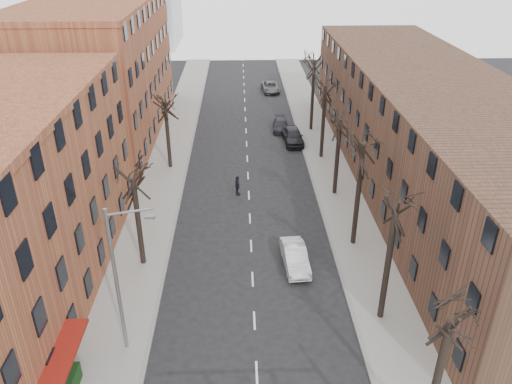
{
  "coord_description": "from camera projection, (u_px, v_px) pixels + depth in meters",
  "views": [
    {
      "loc": [
        -0.67,
        -10.9,
        20.76
      ],
      "look_at": [
        0.4,
        20.98,
        4.0
      ],
      "focal_mm": 35.0,
      "sensor_mm": 36.0,
      "label": 1
    }
  ],
  "objects": [
    {
      "name": "tree_left_a",
      "position": [
        144.0,
        264.0,
        35.02
      ],
      "size": [
        5.2,
        5.2,
        9.5
      ],
      "primitive_type": null,
      "color": "black",
      "rests_on": "ground"
    },
    {
      "name": "parked_car_near",
      "position": [
        293.0,
        136.0,
        54.55
      ],
      "size": [
        2.22,
        5.03,
        1.68
      ],
      "primitive_type": "imported",
      "rotation": [
        0.0,
        0.0,
        0.05
      ],
      "color": "black",
      "rests_on": "ground"
    },
    {
      "name": "sidewalk_right",
      "position": [
        326.0,
        161.0,
        50.49
      ],
      "size": [
        4.0,
        90.0,
        0.15
      ],
      "primitive_type": "cube",
      "color": "gray",
      "rests_on": "ground"
    },
    {
      "name": "tree_right_b",
      "position": [
        380.0,
        318.0,
        30.16
      ],
      "size": [
        5.2,
        5.2,
        10.8
      ],
      "primitive_type": null,
      "color": "black",
      "rests_on": "ground"
    },
    {
      "name": "streetlight",
      "position": [
        119.0,
        276.0,
        25.63
      ],
      "size": [
        2.45,
        0.22,
        9.03
      ],
      "color": "slate",
      "rests_on": "ground"
    },
    {
      "name": "tree_right_c",
      "position": [
        353.0,
        244.0,
        37.24
      ],
      "size": [
        5.2,
        5.2,
        11.6
      ],
      "primitive_type": null,
      "color": "black",
      "rests_on": "ground"
    },
    {
      "name": "tree_right_d",
      "position": [
        334.0,
        194.0,
        44.32
      ],
      "size": [
        5.2,
        5.2,
        10.0
      ],
      "primitive_type": null,
      "color": "black",
      "rests_on": "ground"
    },
    {
      "name": "sidewalk_left",
      "position": [
        168.0,
        163.0,
        50.01
      ],
      "size": [
        4.0,
        90.0,
        0.15
      ],
      "primitive_type": "cube",
      "color": "gray",
      "rests_on": "ground"
    },
    {
      "name": "building_left_far",
      "position": [
        99.0,
        72.0,
        54.52
      ],
      "size": [
        12.0,
        28.0,
        14.0
      ],
      "primitive_type": "cube",
      "color": "brown",
      "rests_on": "ground"
    },
    {
      "name": "tree_right_e",
      "position": [
        321.0,
        158.0,
        51.39
      ],
      "size": [
        5.2,
        5.2,
        10.8
      ],
      "primitive_type": null,
      "color": "black",
      "rests_on": "ground"
    },
    {
      "name": "parked_car_far",
      "position": [
        270.0,
        87.0,
        72.1
      ],
      "size": [
        2.59,
        5.07,
        1.37
      ],
      "primitive_type": "imported",
      "rotation": [
        0.0,
        0.0,
        0.06
      ],
      "color": "#505356",
      "rests_on": "ground"
    },
    {
      "name": "pedestrian_crossing",
      "position": [
        237.0,
        186.0,
        43.77
      ],
      "size": [
        0.71,
        1.14,
        1.81
      ],
      "primitive_type": "imported",
      "rotation": [
        0.0,
        0.0,
        1.85
      ],
      "color": "black",
      "rests_on": "ground"
    },
    {
      "name": "building_right",
      "position": [
        429.0,
        132.0,
        44.01
      ],
      "size": [
        12.0,
        50.0,
        10.0
      ],
      "primitive_type": "cube",
      "color": "#4F3225",
      "rests_on": "ground"
    },
    {
      "name": "tree_left_b",
      "position": [
        171.0,
        168.0,
        49.17
      ],
      "size": [
        5.2,
        5.2,
        9.5
      ],
      "primitive_type": null,
      "color": "black",
      "rests_on": "ground"
    },
    {
      "name": "silver_sedan",
      "position": [
        295.0,
        257.0,
        34.52
      ],
      "size": [
        1.86,
        4.51,
        1.45
      ],
      "primitive_type": "imported",
      "rotation": [
        0.0,
        0.0,
        0.08
      ],
      "color": "silver",
      "rests_on": "ground"
    },
    {
      "name": "tree_right_f",
      "position": [
        311.0,
        130.0,
        58.47
      ],
      "size": [
        5.2,
        5.2,
        11.6
      ],
      "primitive_type": null,
      "color": "black",
      "rests_on": "ground"
    },
    {
      "name": "parked_car_mid",
      "position": [
        280.0,
        125.0,
        58.19
      ],
      "size": [
        1.98,
        4.29,
        1.22
      ],
      "primitive_type": "imported",
      "rotation": [
        0.0,
        0.0,
        -0.07
      ],
      "color": "black",
      "rests_on": "ground"
    }
  ]
}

